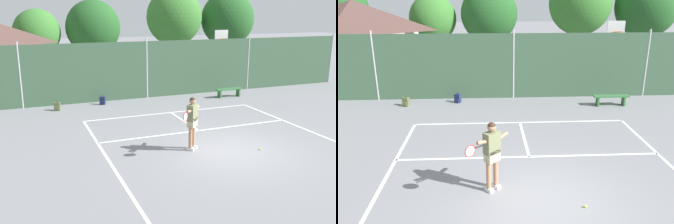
{
  "view_description": "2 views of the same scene",
  "coord_description": "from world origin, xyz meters",
  "views": [
    {
      "loc": [
        -6.49,
        -10.49,
        4.63
      ],
      "look_at": [
        -1.29,
        2.61,
        0.87
      ],
      "focal_mm": 40.26,
      "sensor_mm": 36.0,
      "label": 1
    },
    {
      "loc": [
        -1.26,
        -7.06,
        4.76
      ],
      "look_at": [
        -0.62,
        4.34,
        0.85
      ],
      "focal_mm": 36.48,
      "sensor_mm": 36.0,
      "label": 2
    }
  ],
  "objects": [
    {
      "name": "tennis_ball",
      "position": [
        1.0,
        -0.28,
        0.03
      ],
      "size": [
        0.07,
        0.07,
        0.07
      ],
      "primitive_type": "sphere",
      "color": "#CCE033",
      "rests_on": "ground"
    },
    {
      "name": "chainlink_fence",
      "position": [
        0.0,
        9.0,
        1.55
      ],
      "size": [
        26.09,
        0.09,
        3.25
      ],
      "color": "#38563D",
      "rests_on": "ground"
    },
    {
      "name": "backpack_olive",
      "position": [
        -4.96,
        7.9,
        0.19
      ],
      "size": [
        0.32,
        0.31,
        0.46
      ],
      "color": "#566038",
      "rests_on": "ground"
    },
    {
      "name": "basketball_hoop",
      "position": [
        5.27,
        10.25,
        2.31
      ],
      "size": [
        0.9,
        0.67,
        3.55
      ],
      "color": "yellow",
      "rests_on": "ground"
    },
    {
      "name": "ground_plane",
      "position": [
        0.0,
        0.0,
        0.0
      ],
      "size": [
        120.0,
        120.0,
        0.0
      ],
      "primitive_type": "plane",
      "color": "gray"
    },
    {
      "name": "tennis_player",
      "position": [
        -1.18,
        0.64,
        1.11
      ],
      "size": [
        1.07,
        1.05,
        1.85
      ],
      "color": "silver",
      "rests_on": "ground"
    },
    {
      "name": "backpack_navy",
      "position": [
        -2.66,
        8.31,
        0.19
      ],
      "size": [
        0.34,
        0.33,
        0.46
      ],
      "color": "navy",
      "rests_on": "ground"
    },
    {
      "name": "courtside_bench",
      "position": [
        4.32,
        7.45,
        0.36
      ],
      "size": [
        1.6,
        0.36,
        0.48
      ],
      "color": "#336B38",
      "rests_on": "ground"
    },
    {
      "name": "treeline_backdrop",
      "position": [
        1.18,
        18.54,
        3.85
      ],
      "size": [
        26.64,
        4.17,
        6.51
      ],
      "color": "brown",
      "rests_on": "ground"
    },
    {
      "name": "court_markings",
      "position": [
        0.0,
        0.65,
        0.0
      ],
      "size": [
        8.3,
        11.1,
        0.01
      ],
      "color": "white",
      "rests_on": "ground"
    }
  ]
}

